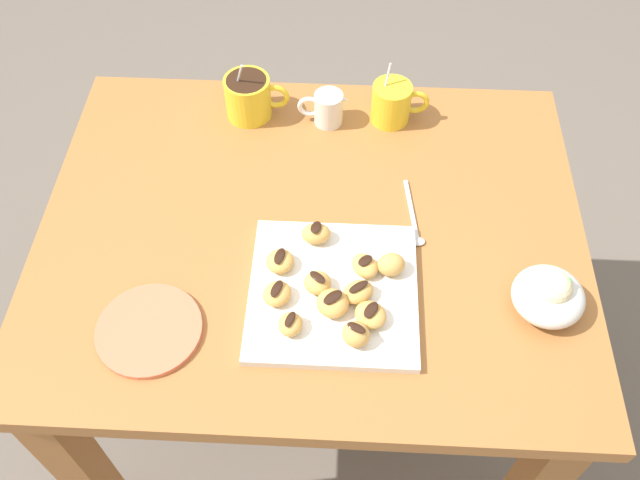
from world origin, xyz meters
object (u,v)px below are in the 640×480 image
(coffee_mug_yellow_right, at_px, (392,102))
(beignet_3, at_px, (290,324))
(beignet_8, at_px, (391,264))
(cream_pitcher_white, at_px, (328,107))
(beignet_4, at_px, (280,261))
(saucer_coral_left, at_px, (149,330))
(beignet_7, at_px, (356,334))
(coffee_mug_yellow_left, at_px, (249,96))
(ice_cream_bowl, at_px, (549,295))
(beignet_10, at_px, (365,266))
(beignet_1, at_px, (371,315))
(beignet_5, at_px, (358,292))
(beignet_2, at_px, (316,234))
(pastry_plate_square, at_px, (333,292))
(beignet_0, at_px, (277,294))
(beignet_9, at_px, (333,303))
(dining_table, at_px, (312,269))
(beignet_6, at_px, (318,283))

(coffee_mug_yellow_right, bearing_deg, beignet_3, -108.08)
(beignet_3, bearing_deg, beignet_8, 36.99)
(cream_pitcher_white, distance_m, beignet_4, 0.39)
(cream_pitcher_white, bearing_deg, saucer_coral_left, -117.91)
(beignet_7, bearing_deg, coffee_mug_yellow_left, 113.23)
(coffee_mug_yellow_left, distance_m, ice_cream_bowl, 0.72)
(beignet_3, distance_m, beignet_10, 0.17)
(cream_pitcher_white, bearing_deg, beignet_3, -94.29)
(coffee_mug_yellow_right, height_order, beignet_7, coffee_mug_yellow_right)
(saucer_coral_left, distance_m, beignet_4, 0.25)
(beignet_4, bearing_deg, beignet_1, -32.34)
(saucer_coral_left, relative_size, beignet_5, 3.25)
(beignet_1, bearing_deg, beignet_2, 121.41)
(cream_pitcher_white, distance_m, saucer_coral_left, 0.59)
(beignet_1, height_order, beignet_4, same)
(coffee_mug_yellow_left, xyz_separation_m, cream_pitcher_white, (0.17, -0.02, -0.01))
(beignet_4, bearing_deg, beignet_8, -0.12)
(saucer_coral_left, bearing_deg, pastry_plate_square, 16.19)
(cream_pitcher_white, bearing_deg, ice_cream_bowl, -48.46)
(beignet_0, distance_m, beignet_9, 0.10)
(beignet_2, distance_m, beignet_5, 0.14)
(dining_table, relative_size, ice_cream_bowl, 8.32)
(pastry_plate_square, relative_size, beignet_6, 6.20)
(beignet_0, height_order, beignet_10, same)
(beignet_8, bearing_deg, saucer_coral_left, -161.84)
(coffee_mug_yellow_left, distance_m, beignet_4, 0.42)
(beignet_2, relative_size, beignet_9, 0.95)
(dining_table, distance_m, beignet_10, 0.22)
(cream_pitcher_white, bearing_deg, coffee_mug_yellow_left, 174.72)
(beignet_2, bearing_deg, saucer_coral_left, -144.24)
(pastry_plate_square, bearing_deg, beignet_7, -67.51)
(beignet_3, height_order, beignet_10, same)
(beignet_0, relative_size, beignet_2, 0.96)
(ice_cream_bowl, height_order, beignet_10, ice_cream_bowl)
(dining_table, height_order, coffee_mug_yellow_right, coffee_mug_yellow_right)
(beignet_10, bearing_deg, beignet_6, -153.37)
(beignet_1, distance_m, beignet_8, 0.11)
(beignet_0, height_order, beignet_8, beignet_8)
(beignet_7, xyz_separation_m, beignet_9, (-0.04, 0.06, -0.00))
(beignet_1, height_order, beignet_6, beignet_6)
(ice_cream_bowl, bearing_deg, beignet_9, -174.96)
(ice_cream_bowl, height_order, beignet_7, ice_cream_bowl)
(saucer_coral_left, distance_m, beignet_5, 0.36)
(coffee_mug_yellow_left, bearing_deg, pastry_plate_square, -66.61)
(beignet_2, distance_m, beignet_6, 0.10)
(beignet_7, bearing_deg, beignet_4, 133.78)
(ice_cream_bowl, distance_m, beignet_3, 0.44)
(coffee_mug_yellow_right, xyz_separation_m, beignet_5, (-0.06, -0.46, -0.02))
(beignet_3, distance_m, beignet_5, 0.13)
(beignet_3, relative_size, beignet_8, 0.91)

